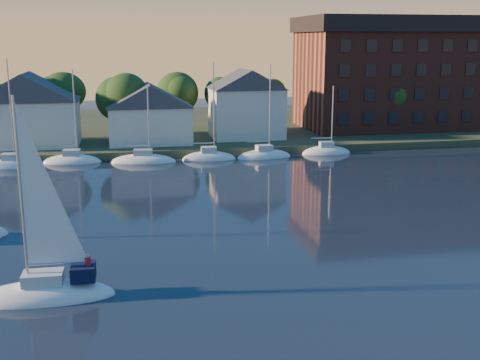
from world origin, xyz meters
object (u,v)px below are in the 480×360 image
object	(u,v)px
clubhouse_centre	(149,113)
condo_block	(397,72)
clubhouse_west	(27,109)
clubhouse_east	(246,103)
hero_sailboat	(46,290)

from	to	relation	value
clubhouse_centre	condo_block	distance (m)	41.05
clubhouse_west	clubhouse_east	bearing A→B (deg)	1.91
clubhouse_east	condo_block	world-z (taller)	condo_block
clubhouse_west	condo_block	bearing A→B (deg)	7.07
clubhouse_west	condo_block	distance (m)	56.56
clubhouse_centre	hero_sailboat	world-z (taller)	hero_sailboat
hero_sailboat	clubhouse_east	bearing A→B (deg)	-112.92
clubhouse_east	condo_block	distance (m)	26.94
clubhouse_centre	hero_sailboat	size ratio (longest dim) A/B	0.89
clubhouse_west	clubhouse_east	distance (m)	30.02
clubhouse_east	condo_block	xyz separation A→B (m)	(26.00, 5.95, 3.79)
clubhouse_centre	clubhouse_east	distance (m)	14.17
clubhouse_west	condo_block	world-z (taller)	condo_block
clubhouse_west	clubhouse_centre	world-z (taller)	clubhouse_west
clubhouse_west	hero_sailboat	world-z (taller)	hero_sailboat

